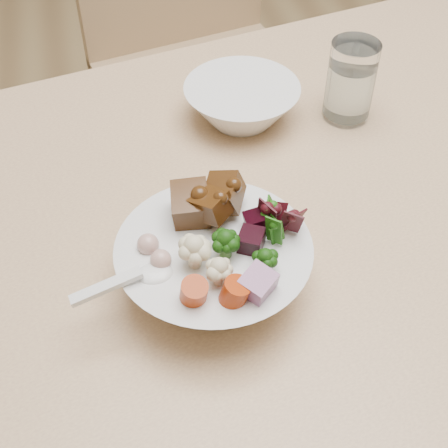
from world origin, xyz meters
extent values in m
cube|color=tan|center=(0.00, 0.00, -0.01)|extent=(5.00, 6.00, 0.01)
cube|color=#DCB682|center=(-0.09, -0.17, 0.66)|extent=(1.58, 1.08, 0.04)
cube|color=tan|center=(-0.24, 0.38, 0.46)|extent=(0.51, 0.51, 0.04)
cylinder|color=tan|center=(-0.38, 0.16, 0.22)|extent=(0.03, 0.03, 0.44)
cylinder|color=tan|center=(-0.02, 0.24, 0.22)|extent=(0.03, 0.03, 0.44)
cylinder|color=tan|center=(-0.45, 0.52, 0.22)|extent=(0.03, 0.03, 0.44)
cylinder|color=tan|center=(-0.09, 0.59, 0.22)|extent=(0.03, 0.03, 0.44)
sphere|color=black|center=(-0.37, -0.33, 0.75)|extent=(0.03, 0.03, 0.03)
sphere|color=beige|center=(-0.41, -0.34, 0.76)|extent=(0.04, 0.04, 0.04)
cube|color=black|center=(-0.33, -0.30, 0.75)|extent=(0.04, 0.04, 0.03)
cube|color=#8A537D|center=(-0.35, -0.39, 0.75)|extent=(0.04, 0.05, 0.04)
cylinder|color=#B03904|center=(-0.42, -0.38, 0.75)|extent=(0.03, 0.03, 0.03)
sphere|color=tan|center=(-0.44, -0.33, 0.75)|extent=(0.02, 0.02, 0.02)
ellipsoid|color=white|center=(-0.45, -0.34, 0.74)|extent=(0.04, 0.04, 0.01)
cube|color=white|center=(-0.50, -0.35, 0.75)|extent=(0.08, 0.03, 0.02)
cylinder|color=white|center=(-0.12, -0.05, 0.74)|extent=(0.07, 0.07, 0.12)
cylinder|color=silver|center=(-0.12, -0.05, 0.72)|extent=(0.06, 0.06, 0.08)
camera|label=1|loc=(-0.47, -0.75, 1.23)|focal=50.00mm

